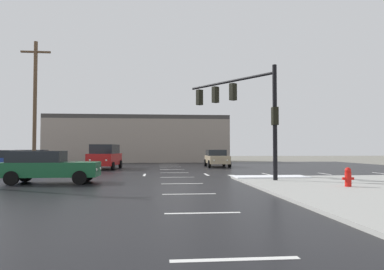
% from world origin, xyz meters
% --- Properties ---
extents(ground_plane, '(120.00, 120.00, 0.00)m').
position_xyz_m(ground_plane, '(0.00, 0.00, 0.00)').
color(ground_plane, slate).
extents(road_asphalt, '(44.00, 44.00, 0.02)m').
position_xyz_m(road_asphalt, '(0.00, 0.00, 0.01)').
color(road_asphalt, black).
rests_on(road_asphalt, ground_plane).
extents(snow_strip_curbside, '(4.00, 1.60, 0.06)m').
position_xyz_m(snow_strip_curbside, '(5.00, -4.00, 0.17)').
color(snow_strip_curbside, white).
rests_on(snow_strip_curbside, sidewalk_corner).
extents(lane_markings, '(36.15, 36.15, 0.01)m').
position_xyz_m(lane_markings, '(1.20, -1.38, 0.02)').
color(lane_markings, silver).
rests_on(lane_markings, road_asphalt).
extents(traffic_signal_mast, '(3.81, 5.51, 5.80)m').
position_xyz_m(traffic_signal_mast, '(3.46, -4.00, 4.19)').
color(traffic_signal_mast, black).
rests_on(traffic_signal_mast, sidewalk_corner).
extents(fire_hydrant, '(0.48, 0.26, 0.79)m').
position_xyz_m(fire_hydrant, '(6.67, -9.10, 0.54)').
color(fire_hydrant, red).
rests_on(fire_hydrant, sidewalk_corner).
extents(strip_building_background, '(22.34, 8.00, 5.81)m').
position_xyz_m(strip_building_background, '(-3.56, 24.16, 2.90)').
color(strip_building_background, gray).
rests_on(strip_building_background, ground_plane).
extents(suv_red, '(2.48, 4.95, 2.03)m').
position_xyz_m(suv_red, '(-5.51, 7.28, 1.09)').
color(suv_red, '#B21919').
rests_on(suv_red, road_asphalt).
extents(sedan_navy, '(4.60, 2.18, 1.58)m').
position_xyz_m(sedan_navy, '(-12.14, 11.21, 0.85)').
color(sedan_navy, '#141E47').
rests_on(sedan_navy, road_asphalt).
extents(sedan_tan, '(2.09, 4.57, 1.58)m').
position_xyz_m(sedan_tan, '(4.33, 10.10, 0.85)').
color(sedan_tan, tan).
rests_on(sedan_tan, road_asphalt).
extents(sedan_blue, '(4.67, 2.41, 1.58)m').
position_xyz_m(sedan_blue, '(-11.98, 4.29, 0.85)').
color(sedan_blue, navy).
rests_on(sedan_blue, road_asphalt).
extents(sedan_green, '(4.54, 2.02, 1.58)m').
position_xyz_m(sedan_green, '(-6.51, -5.15, 0.85)').
color(sedan_green, '#195933').
rests_on(sedan_green, road_asphalt).
extents(utility_pole_far, '(2.20, 0.28, 9.88)m').
position_xyz_m(utility_pole_far, '(-10.45, 4.96, 5.16)').
color(utility_pole_far, brown).
rests_on(utility_pole_far, ground_plane).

